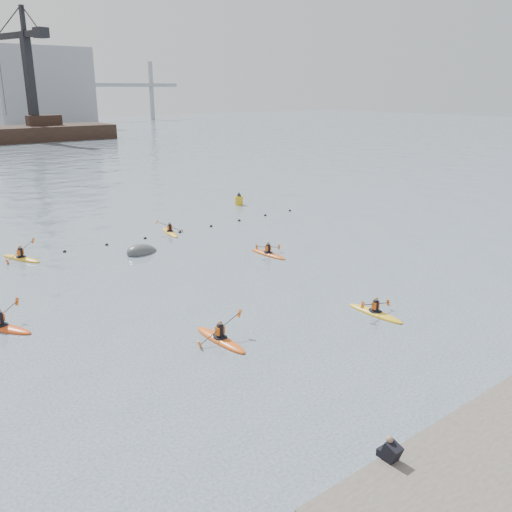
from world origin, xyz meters
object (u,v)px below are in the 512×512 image
object	(u,v)px
nav_buoy	(239,200)
kayaker_1	(375,312)
kayaker_5	(21,258)
kayaker_0	(220,339)
kayaker_2	(1,326)
kayaker_4	(268,253)
mooring_buoy	(142,253)
kayaker_3	(170,232)

from	to	relation	value
nav_buoy	kayaker_1	bearing A→B (deg)	-112.33
kayaker_5	kayaker_0	bearing A→B (deg)	-103.17
kayaker_0	kayaker_5	size ratio (longest dim) A/B	1.04
kayaker_2	kayaker_4	size ratio (longest dim) A/B	1.05
kayaker_2	mooring_buoy	xyz separation A→B (m)	(10.93, 7.10, -0.11)
mooring_buoy	nav_buoy	xyz separation A→B (m)	(14.84, 8.83, 0.43)
kayaker_2	kayaker_4	world-z (taller)	kayaker_2
kayaker_2	kayaker_3	bearing A→B (deg)	4.47
kayaker_3	kayaker_5	size ratio (longest dim) A/B	0.96
kayaker_5	nav_buoy	xyz separation A→B (m)	(21.84, 5.21, 0.33)
kayaker_5	kayaker_1	bearing A→B (deg)	-85.20
kayaker_1	kayaker_2	distance (m)	18.10
mooring_buoy	nav_buoy	bearing A→B (deg)	30.74
kayaker_3	mooring_buoy	world-z (taller)	kayaker_3
kayaker_0	kayaker_5	bearing A→B (deg)	98.71
kayaker_2	kayaker_5	bearing A→B (deg)	39.27
nav_buoy	mooring_buoy	bearing A→B (deg)	-149.26
kayaker_2	mooring_buoy	distance (m)	13.03
kayaker_2	kayaker_0	bearing A→B (deg)	-75.82
kayaker_4	nav_buoy	xyz separation A→B (m)	(8.33, 14.57, 0.33)
kayaker_2	kayaker_4	bearing A→B (deg)	-26.12
kayaker_1	kayaker_2	bearing A→B (deg)	144.56
kayaker_5	mooring_buoy	xyz separation A→B (m)	(6.99, -3.61, -0.10)
kayaker_3	kayaker_2	bearing A→B (deg)	-134.10
kayaker_0	kayaker_3	distance (m)	19.60
kayaker_0	kayaker_1	distance (m)	8.15
kayaker_2	mooring_buoy	bearing A→B (deg)	2.45
kayaker_1	nav_buoy	bearing A→B (deg)	65.10
kayaker_5	mooring_buoy	world-z (taller)	kayaker_5
kayaker_2	kayaker_3	size ratio (longest dim) A/B	1.07
kayaker_0	mooring_buoy	size ratio (longest dim) A/B	1.43
kayaker_0	nav_buoy	xyz separation A→B (m)	(18.37, 23.39, 0.33)
kayaker_1	kayaker_4	xyz separation A→B (m)	(2.24, 11.17, -0.00)
kayaker_5	kayaker_4	bearing A→B (deg)	-58.67
kayaker_3	kayaker_5	xyz separation A→B (m)	(-11.14, 0.14, 0.01)
kayaker_0	kayaker_1	world-z (taller)	kayaker_0
kayaker_1	kayaker_4	world-z (taller)	kayaker_1
kayaker_1	kayaker_4	bearing A→B (deg)	76.08
kayaker_3	nav_buoy	distance (m)	11.97
kayaker_1	kayaker_2	world-z (taller)	kayaker_2
kayaker_1	kayaker_4	size ratio (longest dim) A/B	1.00
kayaker_0	kayaker_3	size ratio (longest dim) A/B	1.08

